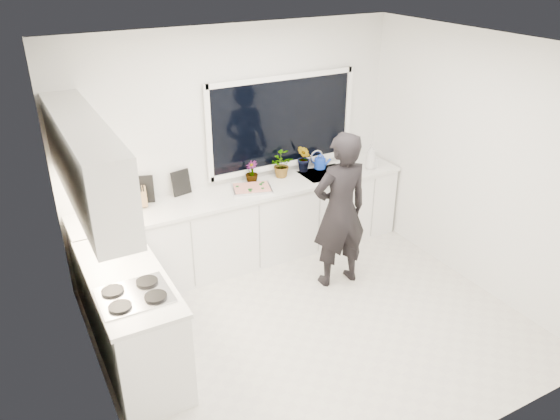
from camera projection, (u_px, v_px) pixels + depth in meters
floor at (312, 326)px, 5.48m from camera, size 4.00×3.50×0.02m
wall_back at (235, 146)px, 6.27m from camera, size 4.00×0.02×2.70m
wall_left at (84, 260)px, 4.02m from camera, size 0.02×3.50×2.70m
wall_right at (478, 164)px, 5.74m from camera, size 0.02×3.50×2.70m
ceiling at (321, 48)px, 4.28m from camera, size 4.00×3.50×0.02m
window at (282, 122)px, 6.41m from camera, size 1.80×0.02×1.00m
base_cabinets_back at (248, 227)px, 6.42m from camera, size 3.92×0.58×0.88m
base_cabinets_left at (132, 320)px, 4.84m from camera, size 0.58×1.60×0.88m
countertop_back at (248, 192)px, 6.21m from camera, size 3.94×0.62×0.04m
countertop_left at (126, 276)px, 4.64m from camera, size 0.62×1.60×0.04m
upper_cabinets at (86, 161)px, 4.44m from camera, size 0.34×2.10×0.70m
sink at (325, 177)px, 6.68m from camera, size 0.58×0.42×0.14m
faucet at (316, 159)px, 6.77m from camera, size 0.03×0.03×0.22m
stovetop at (134, 295)px, 4.34m from camera, size 0.56×0.48×0.03m
person at (340, 211)px, 5.81m from camera, size 0.67×0.46×1.76m
pizza_tray at (252, 189)px, 6.20m from camera, size 0.51×0.44×0.03m
pizza at (252, 187)px, 6.19m from camera, size 0.46×0.39×0.01m
watering_can at (320, 163)px, 6.77m from camera, size 0.17×0.17×0.13m
paper_towel_roll at (127, 200)px, 5.66m from camera, size 0.14×0.14×0.26m
knife_block at (140, 197)px, 5.76m from camera, size 0.14×0.12×0.22m
utensil_crock at (121, 241)px, 4.98m from camera, size 0.16×0.16×0.16m
picture_frame_large at (181, 183)px, 6.04m from camera, size 0.22×0.07×0.28m
picture_frame_small at (142, 189)px, 5.85m from camera, size 0.25×0.09×0.30m
herb_plants at (282, 164)px, 6.50m from camera, size 0.89×0.33×0.34m
soap_bottles at (371, 157)px, 6.73m from camera, size 0.17×0.17×0.33m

